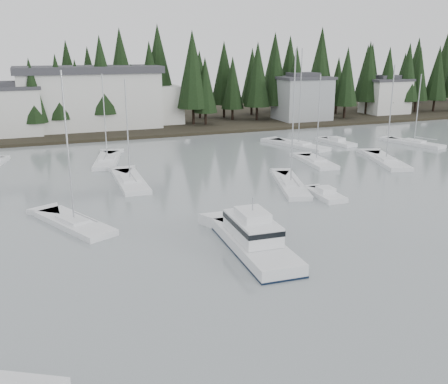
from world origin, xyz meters
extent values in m
cube|color=black|center=(0.00, 97.00, 0.00)|extent=(240.00, 54.00, 1.00)
cube|color=silver|center=(-18.00, 79.00, 4.25)|extent=(9.00, 7.00, 7.50)
cube|color=#38383D|center=(-18.00, 79.00, 8.25)|extent=(9.54, 7.42, 0.50)
cube|color=#38383D|center=(-18.00, 79.00, 8.85)|extent=(4.95, 3.85, 0.80)
cube|color=#999EA0|center=(36.00, 78.00, 4.50)|extent=(10.00, 8.00, 8.00)
cube|color=#38383D|center=(36.00, 78.00, 8.75)|extent=(10.60, 8.48, 0.50)
cube|color=#38383D|center=(36.00, 78.00, 9.35)|extent=(5.50, 4.40, 0.80)
cube|color=silver|center=(58.00, 80.00, 4.00)|extent=(9.00, 7.00, 7.00)
cube|color=#38383D|center=(58.00, 80.00, 7.75)|extent=(9.54, 7.42, 0.50)
cube|color=#38383D|center=(58.00, 80.00, 8.35)|extent=(4.95, 3.85, 0.80)
cube|color=silver|center=(-5.00, 82.00, 5.50)|extent=(24.00, 10.00, 10.00)
cube|color=#38383D|center=(-5.00, 82.00, 10.80)|extent=(25.00, 11.00, 1.20)
cube|color=silver|center=(7.00, 84.00, 4.00)|extent=(10.00, 8.00, 7.00)
cube|color=white|center=(-0.70, 20.61, 0.15)|extent=(3.86, 10.92, 1.57)
cube|color=black|center=(-0.70, 20.61, 0.03)|extent=(3.90, 10.98, 0.22)
cube|color=white|center=(-0.67, 21.15, 1.66)|extent=(3.01, 5.73, 1.42)
cube|color=black|center=(-0.67, 21.15, 2.01)|extent=(3.08, 5.79, 0.39)
cube|color=white|center=(-0.67, 21.15, 2.69)|extent=(2.13, 2.90, 0.64)
cylinder|color=#A5A8AD|center=(-0.67, 21.15, 3.48)|extent=(0.10, 0.10, 1.08)
cube|color=white|center=(-12.73, 31.12, -0.03)|extent=(6.31, 9.55, 1.05)
cube|color=white|center=(-12.73, 31.12, 0.62)|extent=(3.02, 3.65, 0.30)
cylinder|color=#A5A8AD|center=(-12.73, 31.12, 6.70)|extent=(0.14, 0.14, 12.39)
cube|color=white|center=(10.32, 35.29, -0.03)|extent=(5.62, 11.05, 1.05)
cube|color=white|center=(10.32, 35.29, 0.62)|extent=(2.75, 4.03, 0.30)
cylinder|color=#A5A8AD|center=(10.32, 35.29, 7.42)|extent=(0.14, 0.14, 13.85)
cube|color=white|center=(-5.64, 43.08, -0.03)|extent=(3.11, 10.57, 1.05)
cube|color=white|center=(-5.64, 43.08, 0.62)|extent=(2.07, 3.62, 0.30)
cylinder|color=#A5A8AD|center=(-5.64, 43.08, 5.96)|extent=(0.14, 0.14, 10.93)
cube|color=white|center=(-6.38, 54.80, -0.03)|extent=(5.24, 10.68, 1.05)
cube|color=white|center=(-6.38, 54.80, 0.62)|extent=(2.76, 3.88, 0.30)
cylinder|color=#A5A8AD|center=(-6.38, 54.80, 5.95)|extent=(0.14, 0.14, 10.90)
cube|color=white|center=(40.02, 49.97, -0.03)|extent=(5.00, 9.63, 1.05)
cube|color=white|center=(40.02, 49.97, 0.62)|extent=(2.55, 3.53, 0.30)
cylinder|color=#A5A8AD|center=(40.02, 49.97, 5.61)|extent=(0.14, 0.14, 10.22)
cube|color=white|center=(18.85, 44.07, -0.03)|extent=(3.63, 8.33, 1.05)
cube|color=white|center=(18.85, 44.07, 0.62)|extent=(2.22, 2.94, 0.30)
cylinder|color=#A5A8AD|center=(18.85, 44.07, 5.93)|extent=(0.14, 0.14, 10.85)
cube|color=white|center=(22.39, 55.07, -0.03)|extent=(5.83, 11.00, 1.05)
cube|color=white|center=(22.39, 55.07, 0.62)|extent=(2.95, 4.04, 0.30)
cylinder|color=#A5A8AD|center=(22.39, 55.07, 7.49)|extent=(0.14, 0.14, 13.97)
cube|color=white|center=(27.83, 41.38, -0.03)|extent=(6.03, 11.21, 1.05)
cube|color=white|center=(27.83, 41.38, 0.62)|extent=(3.04, 4.13, 0.30)
cylinder|color=#A5A8AD|center=(27.83, 41.38, 6.51)|extent=(0.14, 0.14, 12.01)
cube|color=white|center=(11.79, 30.67, 0.05)|extent=(2.46, 5.26, 0.90)
cube|color=white|center=(11.79, 30.67, 0.75)|extent=(1.58, 1.72, 0.55)
cube|color=white|center=(29.25, 54.93, 0.05)|extent=(3.01, 7.11, 0.90)
cube|color=white|center=(29.25, 54.93, 0.75)|extent=(1.75, 2.37, 0.55)
camera|label=1|loc=(-15.32, -10.70, 14.62)|focal=40.00mm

